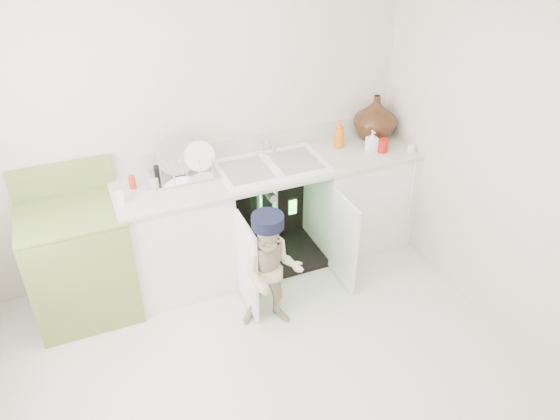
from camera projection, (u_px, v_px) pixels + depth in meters
name	position (u px, v px, depth m)	size (l,w,h in m)	color
ground	(264.00, 380.00, 3.62)	(3.50, 3.50, 0.00)	#BCB8A5
room_shell	(260.00, 225.00, 2.94)	(6.00, 5.50, 1.26)	beige
counter_run	(276.00, 209.00, 4.49)	(2.44, 1.02, 1.28)	white
avocado_stove	(80.00, 260.00, 3.97)	(0.71, 0.65, 1.10)	olive
repair_worker	(272.00, 271.00, 3.83)	(0.62, 0.61, 0.93)	beige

